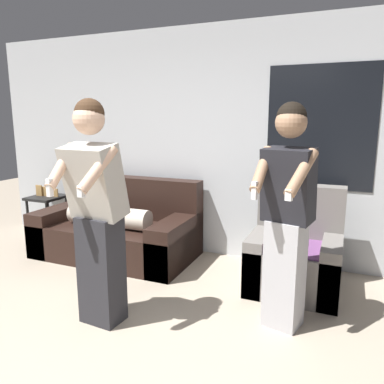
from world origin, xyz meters
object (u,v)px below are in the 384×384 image
(side_table, at_px, (47,202))
(couch, at_px, (118,230))
(person_right, at_px, (287,214))
(person_left, at_px, (96,213))
(armchair, at_px, (295,256))

(side_table, bearing_deg, couch, -9.76)
(side_table, bearing_deg, person_right, -17.56)
(person_left, bearing_deg, couch, 118.12)
(couch, xyz_separation_m, side_table, (-1.32, 0.23, 0.19))
(couch, height_order, armchair, armchair)
(couch, distance_m, side_table, 1.35)
(person_left, xyz_separation_m, person_right, (1.39, 0.51, 0.00))
(person_left, bearing_deg, side_table, 142.03)
(person_left, bearing_deg, person_right, 20.34)
(armchair, height_order, person_right, person_right)
(couch, distance_m, person_left, 1.68)
(couch, xyz_separation_m, person_left, (0.73, -1.38, 0.62))
(side_table, relative_size, person_right, 0.41)
(side_table, bearing_deg, person_left, -37.97)
(armchair, bearing_deg, person_left, -137.38)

